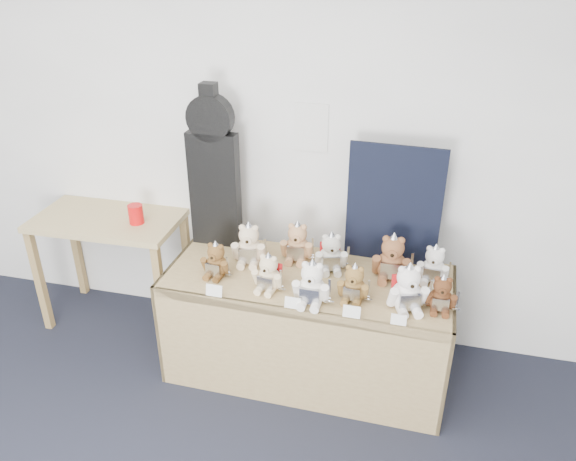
% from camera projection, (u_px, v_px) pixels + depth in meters
% --- Properties ---
extents(room_shell, '(6.00, 6.00, 6.00)m').
position_uv_depth(room_shell, '(311.00, 128.00, 3.40)').
color(room_shell, silver).
rests_on(room_shell, floor).
extents(display_table, '(1.71, 0.73, 0.71)m').
position_uv_depth(display_table, '(305.00, 304.00, 3.32)').
color(display_table, olive).
rests_on(display_table, floor).
extents(side_table, '(0.99, 0.56, 0.81)m').
position_uv_depth(side_table, '(110.00, 234.00, 3.83)').
color(side_table, tan).
rests_on(side_table, floor).
extents(guitar_case, '(0.32, 0.10, 1.04)m').
position_uv_depth(guitar_case, '(214.00, 169.00, 3.45)').
color(guitar_case, black).
rests_on(guitar_case, display_table).
extents(navy_board, '(0.56, 0.05, 0.74)m').
position_uv_depth(navy_board, '(394.00, 205.00, 3.31)').
color(navy_board, black).
rests_on(navy_board, display_table).
extents(red_cup, '(0.10, 0.10, 0.13)m').
position_uv_depth(red_cup, '(136.00, 214.00, 3.66)').
color(red_cup, red).
rests_on(red_cup, side_table).
extents(teddy_front_far_left, '(0.20, 0.16, 0.24)m').
position_uv_depth(teddy_front_far_left, '(216.00, 261.00, 3.28)').
color(teddy_front_far_left, brown).
rests_on(teddy_front_far_left, display_table).
extents(teddy_front_left, '(0.20, 0.18, 0.25)m').
position_uv_depth(teddy_front_left, '(268.00, 274.00, 3.15)').
color(teddy_front_left, beige).
rests_on(teddy_front_left, display_table).
extents(teddy_front_centre, '(0.23, 0.18, 0.28)m').
position_uv_depth(teddy_front_centre, '(312.00, 285.00, 3.03)').
color(teddy_front_centre, white).
rests_on(teddy_front_centre, display_table).
extents(teddy_front_right, '(0.20, 0.16, 0.24)m').
position_uv_depth(teddy_front_right, '(354.00, 284.00, 3.06)').
color(teddy_front_right, brown).
rests_on(teddy_front_right, display_table).
extents(teddy_front_far_right, '(0.25, 0.23, 0.30)m').
position_uv_depth(teddy_front_far_right, '(408.00, 289.00, 2.98)').
color(teddy_front_far_right, white).
rests_on(teddy_front_far_right, display_table).
extents(teddy_front_end, '(0.19, 0.15, 0.23)m').
position_uv_depth(teddy_front_end, '(441.00, 295.00, 2.98)').
color(teddy_front_end, '#56321D').
rests_on(teddy_front_end, display_table).
extents(teddy_back_left, '(0.24, 0.20, 0.29)m').
position_uv_depth(teddy_back_left, '(249.00, 246.00, 3.41)').
color(teddy_back_left, beige).
rests_on(teddy_back_left, display_table).
extents(teddy_back_centre_left, '(0.23, 0.19, 0.28)m').
position_uv_depth(teddy_back_centre_left, '(297.00, 244.00, 3.44)').
color(teddy_back_centre_left, tan).
rests_on(teddy_back_centre_left, display_table).
extents(teddy_back_centre_right, '(0.22, 0.20, 0.27)m').
position_uv_depth(teddy_back_centre_right, '(331.00, 254.00, 3.34)').
color(teddy_back_centre_right, silver).
rests_on(teddy_back_centre_right, display_table).
extents(teddy_back_right, '(0.25, 0.20, 0.31)m').
position_uv_depth(teddy_back_right, '(392.00, 259.00, 3.24)').
color(teddy_back_right, brown).
rests_on(teddy_back_right, display_table).
extents(teddy_back_end, '(0.21, 0.18, 0.25)m').
position_uv_depth(teddy_back_end, '(434.00, 266.00, 3.22)').
color(teddy_back_end, white).
rests_on(teddy_back_end, display_table).
extents(entry_card_a, '(0.09, 0.02, 0.07)m').
position_uv_depth(entry_card_a, '(214.00, 291.00, 3.11)').
color(entry_card_a, silver).
rests_on(entry_card_a, display_table).
extents(entry_card_b, '(0.09, 0.02, 0.06)m').
position_uv_depth(entry_card_b, '(293.00, 303.00, 3.01)').
color(entry_card_b, silver).
rests_on(entry_card_b, display_table).
extents(entry_card_c, '(0.09, 0.02, 0.07)m').
position_uv_depth(entry_card_c, '(352.00, 312.00, 2.94)').
color(entry_card_c, silver).
rests_on(entry_card_c, display_table).
extents(entry_card_d, '(0.08, 0.02, 0.06)m').
position_uv_depth(entry_card_d, '(399.00, 320.00, 2.88)').
color(entry_card_d, silver).
rests_on(entry_card_d, display_table).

